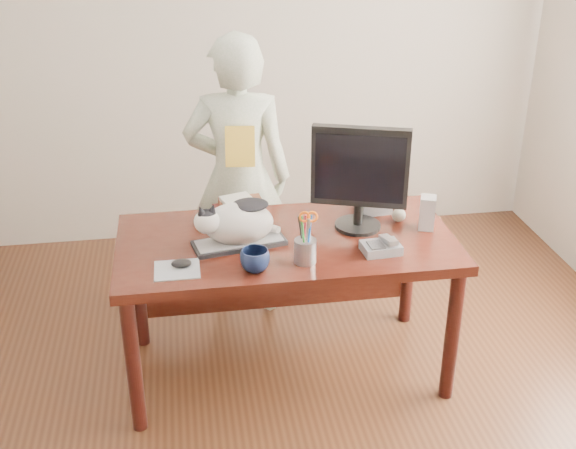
# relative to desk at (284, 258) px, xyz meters

# --- Properties ---
(room) EXTENTS (4.50, 4.50, 4.50)m
(room) POSITION_rel_desk_xyz_m (0.00, -0.68, 0.75)
(room) COLOR black
(room) RESTS_ON ground
(desk) EXTENTS (1.60, 0.80, 0.75)m
(desk) POSITION_rel_desk_xyz_m (0.00, 0.00, 0.00)
(desk) COLOR black
(desk) RESTS_ON ground
(keyboard) EXTENTS (0.45, 0.24, 0.03)m
(keyboard) POSITION_rel_desk_xyz_m (-0.23, -0.11, 0.16)
(keyboard) COLOR black
(keyboard) RESTS_ON desk
(cat) EXTENTS (0.42, 0.27, 0.24)m
(cat) POSITION_rel_desk_xyz_m (-0.24, -0.11, 0.27)
(cat) COLOR silver
(cat) RESTS_ON keyboard
(monitor) EXTENTS (0.45, 0.29, 0.52)m
(monitor) POSITION_rel_desk_xyz_m (0.36, -0.03, 0.44)
(monitor) COLOR black
(monitor) RESTS_ON desk
(pen_cup) EXTENTS (0.11, 0.11, 0.25)m
(pen_cup) POSITION_rel_desk_xyz_m (0.05, -0.32, 0.22)
(pen_cup) COLOR #9B9BA1
(pen_cup) RESTS_ON desk
(mousepad) EXTENTS (0.20, 0.18, 0.00)m
(mousepad) POSITION_rel_desk_xyz_m (-0.52, -0.30, 0.15)
(mousepad) COLOR #A0A5AB
(mousepad) RESTS_ON desk
(mouse) EXTENTS (0.09, 0.06, 0.04)m
(mouse) POSITION_rel_desk_xyz_m (-0.50, -0.28, 0.17)
(mouse) COLOR black
(mouse) RESTS_ON mousepad
(coffee_mug) EXTENTS (0.18, 0.18, 0.10)m
(coffee_mug) POSITION_rel_desk_xyz_m (-0.18, -0.36, 0.20)
(coffee_mug) COLOR black
(coffee_mug) RESTS_ON desk
(phone) EXTENTS (0.18, 0.16, 0.08)m
(phone) POSITION_rel_desk_xyz_m (0.41, -0.28, 0.17)
(phone) COLOR slate
(phone) RESTS_ON desk
(speaker) EXTENTS (0.10, 0.10, 0.17)m
(speaker) POSITION_rel_desk_xyz_m (0.69, -0.07, 0.23)
(speaker) COLOR gray
(speaker) RESTS_ON desk
(baseball) EXTENTS (0.07, 0.07, 0.07)m
(baseball) POSITION_rel_desk_xyz_m (0.58, 0.03, 0.18)
(baseball) COLOR beige
(baseball) RESTS_ON desk
(book_stack) EXTENTS (0.27, 0.22, 0.09)m
(book_stack) POSITION_rel_desk_xyz_m (-0.19, 0.24, 0.19)
(book_stack) COLOR #431711
(book_stack) RESTS_ON desk
(calculator) EXTENTS (0.18, 0.22, 0.06)m
(calculator) POSITION_rel_desk_xyz_m (0.49, 0.20, 0.18)
(calculator) COLOR slate
(calculator) RESTS_ON desk
(person) EXTENTS (0.63, 0.46, 1.61)m
(person) POSITION_rel_desk_xyz_m (-0.16, 0.58, 0.20)
(person) COLOR white
(person) RESTS_ON ground
(held_book) EXTENTS (0.16, 0.11, 0.21)m
(held_book) POSITION_rel_desk_xyz_m (-0.16, 0.41, 0.45)
(held_book) COLOR gold
(held_book) RESTS_ON person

